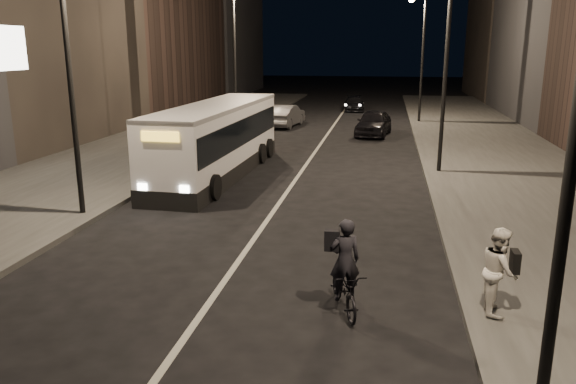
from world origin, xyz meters
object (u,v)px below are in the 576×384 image
at_px(streetlight_left_near, 75,35).
at_px(streetlight_left_far, 239,41).
at_px(city_bus, 217,137).
at_px(streetlight_right_mid, 441,38).
at_px(pedestrian_woman, 499,271).
at_px(car_mid, 285,116).
at_px(cyclist_on_bicycle, 345,281).
at_px(streetlight_right_far, 419,42).
at_px(car_near, 374,123).
at_px(car_far, 354,104).
at_px(streetlight_right_near, 565,19).

distance_m(streetlight_left_near, streetlight_left_far, 18.00).
bearing_deg(city_bus, streetlight_left_far, 102.13).
xyz_separation_m(streetlight_right_mid, pedestrian_woman, (0.27, -12.75, -4.36)).
bearing_deg(car_mid, pedestrian_woman, 115.58).
bearing_deg(streetlight_left_far, cyclist_on_bicycle, -70.62).
distance_m(streetlight_right_far, car_near, 7.98).
distance_m(streetlight_right_mid, streetlight_left_far, 14.62).
distance_m(streetlight_left_far, car_near, 9.26).
bearing_deg(streetlight_right_far, car_far, 122.62).
xyz_separation_m(streetlight_right_mid, car_far, (-4.53, 23.08, -4.81)).
bearing_deg(car_mid, city_bus, 96.14).
distance_m(streetlight_left_far, city_bus, 12.38).
bearing_deg(streetlight_left_far, streetlight_right_mid, -43.16).
height_order(streetlight_right_far, city_bus, streetlight_right_far).
relative_size(streetlight_right_far, car_near, 1.86).
xyz_separation_m(streetlight_right_mid, streetlight_right_far, (0.00, 16.00, 0.00)).
relative_size(streetlight_right_mid, city_bus, 0.76).
height_order(cyclist_on_bicycle, car_far, cyclist_on_bicycle).
bearing_deg(car_far, car_near, -86.50).
height_order(streetlight_right_near, streetlight_right_far, same).
relative_size(streetlight_right_near, car_near, 1.86).
distance_m(streetlight_left_far, cyclist_on_bicycle, 24.76).
height_order(streetlight_left_far, car_mid, streetlight_left_far).
xyz_separation_m(pedestrian_woman, car_near, (-2.90, 22.80, -0.25)).
distance_m(streetlight_right_mid, car_far, 24.01).
bearing_deg(streetlight_right_far, car_mid, -159.50).
height_order(pedestrian_woman, car_mid, pedestrian_woman).
height_order(streetlight_right_mid, city_bus, streetlight_right_mid).
bearing_deg(city_bus, streetlight_right_mid, 12.50).
height_order(pedestrian_woman, car_far, pedestrian_woman).
xyz_separation_m(streetlight_left_near, car_mid, (2.28, 20.86, -4.65)).
distance_m(pedestrian_woman, car_mid, 27.03).
distance_m(streetlight_right_far, streetlight_left_near, 26.26).
xyz_separation_m(streetlight_right_mid, city_bus, (-8.58, -1.60, -3.81)).
height_order(cyclist_on_bicycle, car_mid, cyclist_on_bicycle).
relative_size(pedestrian_woman, car_near, 0.38).
bearing_deg(streetlight_right_mid, streetlight_left_far, 136.84).
height_order(streetlight_left_near, car_far, streetlight_left_near).
xyz_separation_m(cyclist_on_bicycle, car_near, (-0.04, 22.99, 0.09)).
xyz_separation_m(city_bus, car_mid, (0.19, 14.46, -0.84)).
distance_m(cyclist_on_bicycle, pedestrian_woman, 2.89).
height_order(city_bus, car_far, city_bus).
relative_size(streetlight_left_near, car_near, 1.86).
distance_m(streetlight_left_far, car_mid, 5.91).
distance_m(city_bus, cyclist_on_bicycle, 12.85).
distance_m(streetlight_right_mid, pedestrian_woman, 13.47).
bearing_deg(streetlight_left_far, streetlight_right_near, -67.70).
relative_size(pedestrian_woman, car_far, 0.44).
xyz_separation_m(streetlight_left_near, city_bus, (2.08, 6.40, -3.81)).
relative_size(car_near, car_mid, 1.01).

